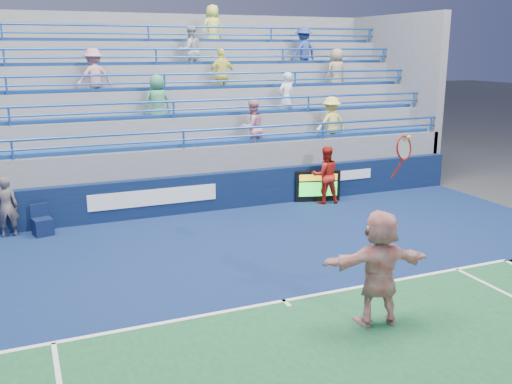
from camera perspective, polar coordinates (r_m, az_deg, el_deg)
name	(u,v)px	position (r m, az deg, el deg)	size (l,w,h in m)	color
ground	(284,302)	(10.90, 2.82, -10.91)	(120.00, 120.00, 0.00)	#333538
sponsor_wall	(187,194)	(16.49, -6.88, -0.23)	(18.00, 0.32, 1.10)	#0A1738
bleacher_stand	(156,141)	(19.88, -9.98, 5.05)	(18.00, 5.60, 6.13)	slate
serve_speed_board	(318,186)	(17.72, 6.18, 0.59)	(1.40, 0.49, 0.97)	black
judge_chair	(43,226)	(15.45, -20.56, -3.17)	(0.54, 0.54, 0.79)	#0B1638
tennis_player	(379,267)	(9.93, 12.22, -7.39)	(1.96, 0.95, 3.25)	white
line_judge	(6,207)	(15.53, -23.72, -1.38)	(0.57, 0.37, 1.55)	#151A3A
ball_girl	(325,175)	(17.46, 6.94, 1.70)	(0.86, 0.67, 1.77)	#B01F14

